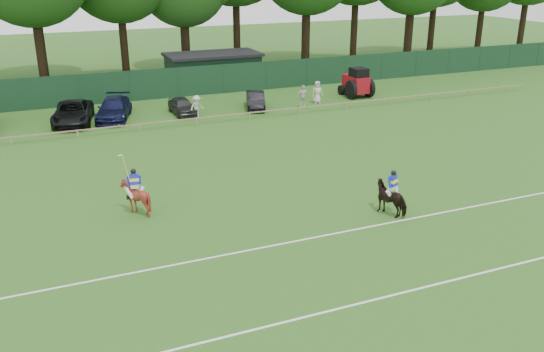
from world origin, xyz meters
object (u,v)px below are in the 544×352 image
horse_dark (392,198)px  hatch_grey (182,106)px  polo_ball (380,211)px  spectator_left (197,107)px  horse_chestnut (136,197)px  utility_shed (213,70)px  suv_black (73,113)px  estate_black (256,100)px  tractor (357,83)px  spectator_mid (303,96)px  sedan_navy (114,109)px  spectator_right (317,92)px

horse_dark → hatch_grey: size_ratio=0.48×
polo_ball → spectator_left: bearing=99.2°
horse_chestnut → utility_shed: 28.14m
suv_black → hatch_grey: bearing=7.0°
horse_dark → estate_black: horse_dark is taller
spectator_left → tractor: bearing=-8.3°
spectator_left → spectator_mid: bearing=-15.4°
hatch_grey → estate_black: (5.74, -0.38, 0.01)m
horse_chestnut → sedan_navy: (1.56, 17.41, -0.03)m
horse_chestnut → spectator_right: (17.44, 16.15, 0.11)m
horse_dark → polo_ball: size_ratio=19.58×
sedan_navy → spectator_mid: bearing=8.2°
suv_black → polo_ball: size_ratio=61.14×
suv_black → spectator_mid: spectator_mid is taller
hatch_grey → utility_shed: size_ratio=0.44×
horse_dark → estate_black: bearing=-119.4°
spectator_left → spectator_mid: spectator_mid is taller
suv_black → polo_ball: (11.63, -21.49, -0.72)m
spectator_right → utility_shed: size_ratio=0.21×
polo_ball → horse_chestnut: bearing=158.0°
spectator_left → utility_shed: (4.44, 10.27, 0.70)m
horse_dark → sedan_navy: bearing=-92.6°
spectator_right → horse_dark: bearing=-99.9°
suv_black → sedan_navy: size_ratio=1.06×
sedan_navy → spectator_left: 6.00m
horse_dark → polo_ball: 0.86m
suv_black → tractor: 22.85m
suv_black → tractor: (22.84, -0.36, 0.40)m
hatch_grey → polo_ball: (3.88, -21.00, -0.58)m
hatch_grey → horse_chestnut: bearing=-113.0°
suv_black → spectator_left: spectator_left is taller
spectator_left → spectator_mid: 8.51m
spectator_mid → utility_shed: 11.16m
spectator_right → spectator_mid: bearing=-144.1°
horse_dark → hatch_grey: (-4.25, 21.34, -0.12)m
horse_chestnut → sedan_navy: size_ratio=0.30×
estate_black → spectator_left: size_ratio=2.32×
suv_black → hatch_grey: 7.77m
horse_dark → tractor: size_ratio=0.60×
horse_chestnut → tractor: size_ratio=0.54×
horse_dark → sedan_navy: size_ratio=0.34×
horse_chestnut → spectator_left: size_ratio=0.94×
polo_ball → spectator_right: bearing=70.8°
spectator_left → tractor: 14.45m
hatch_grey → tractor: bearing=-1.5°
horse_dark → spectator_mid: bearing=-129.4°
horse_chestnut → hatch_grey: size_ratio=0.43×
horse_chestnut → estate_black: 20.49m
suv_black → spectator_right: (18.73, -1.16, 0.13)m
estate_black → tractor: bearing=21.4°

